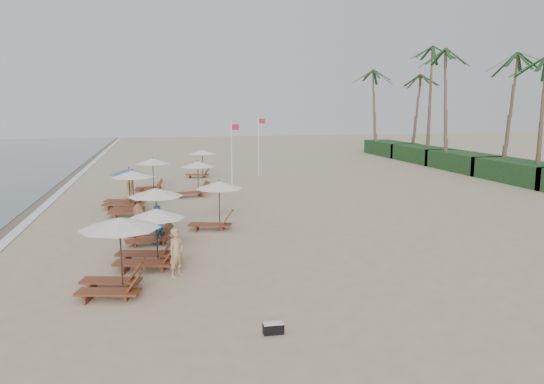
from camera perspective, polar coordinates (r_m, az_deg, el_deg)
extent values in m
plane|color=tan|center=(20.52, 1.33, -6.67)|extent=(160.00, 160.00, 0.00)
cube|color=#6B5E4C|center=(30.67, -26.98, -2.29)|extent=(3.20, 140.00, 0.01)
cube|color=white|center=(30.37, -24.60, -2.21)|extent=(0.50, 140.00, 0.02)
cube|color=#193D1C|center=(43.25, 25.76, 2.00)|extent=(3.20, 8.00, 1.60)
cube|color=#193D1C|center=(49.31, 20.39, 3.15)|extent=(3.20, 8.00, 1.60)
cube|color=#193D1C|center=(55.72, 16.22, 4.03)|extent=(3.20, 8.00, 1.60)
cube|color=#193D1C|center=(62.37, 12.91, 4.70)|extent=(3.20, 8.00, 1.60)
cylinder|color=brown|center=(41.67, 27.58, 6.74)|extent=(0.36, 0.36, 9.00)
cylinder|color=brown|center=(46.30, 24.33, 7.63)|extent=(0.36, 0.36, 9.80)
cylinder|color=brown|center=(49.60, 19.05, 8.48)|extent=(0.36, 0.36, 10.60)
cylinder|color=brown|center=(54.54, 17.01, 9.04)|extent=(0.36, 0.36, 11.40)
cylinder|color=brown|center=(59.55, 15.24, 7.96)|extent=(0.36, 0.36, 9.00)
cylinder|color=brown|center=(63.44, 11.60, 8.53)|extent=(0.36, 0.36, 9.80)
cylinder|color=black|center=(16.53, -16.31, -6.88)|extent=(0.05, 0.05, 2.31)
cone|color=silver|center=(16.28, -16.48, -3.31)|extent=(2.45, 2.45, 0.35)
cylinder|color=black|center=(19.11, -12.58, -4.98)|extent=(0.05, 0.05, 2.01)
cone|color=silver|center=(18.91, -12.67, -2.32)|extent=(2.08, 2.08, 0.35)
cylinder|color=black|center=(22.34, -12.62, -2.60)|extent=(0.05, 0.05, 2.24)
cone|color=silver|center=(22.15, -12.72, -0.02)|extent=(2.34, 2.34, 0.35)
cylinder|color=black|center=(28.25, -15.05, -0.15)|extent=(0.05, 0.05, 2.29)
cone|color=silver|center=(28.10, -15.14, 1.95)|extent=(2.28, 2.28, 0.35)
cylinder|color=black|center=(30.43, -15.46, 0.37)|extent=(0.05, 0.05, 2.16)
cone|color=#365BA0|center=(30.30, -15.54, 2.20)|extent=(2.05, 2.05, 0.35)
cylinder|color=black|center=(35.62, -12.97, 1.76)|extent=(0.05, 0.05, 2.17)
cone|color=silver|center=(35.51, -13.03, 3.34)|extent=(2.36, 2.36, 0.35)
cylinder|color=black|center=(24.49, -5.83, -1.48)|extent=(0.05, 0.05, 2.15)
cone|color=silver|center=(24.32, -5.87, 0.78)|extent=(2.24, 2.24, 0.35)
cylinder|color=black|center=(33.45, -8.16, 1.41)|extent=(0.05, 0.05, 2.15)
cone|color=silver|center=(33.33, -8.20, 3.07)|extent=(2.24, 2.24, 0.35)
cylinder|color=black|center=(42.30, -7.67, 3.09)|extent=(0.05, 0.05, 2.15)
cone|color=silver|center=(42.21, -7.70, 4.40)|extent=(2.24, 2.24, 0.35)
imported|color=tan|center=(17.75, -10.51, -6.61)|extent=(0.72, 0.69, 1.67)
imported|color=teal|center=(22.11, -12.62, -3.54)|extent=(0.98, 0.90, 1.63)
imported|color=#936A4B|center=(24.07, -14.31, -2.22)|extent=(1.22, 1.41, 1.90)
imported|color=tan|center=(32.97, -15.45, 0.63)|extent=(0.74, 0.93, 1.67)
cube|color=black|center=(13.52, 0.15, -14.85)|extent=(0.52, 0.27, 0.26)
cube|color=silver|center=(13.46, 0.15, -14.31)|extent=(0.50, 0.25, 0.04)
cylinder|color=silver|center=(36.72, -4.48, 4.15)|extent=(0.08, 0.08, 4.66)
cube|color=#B02130|center=(36.64, -4.08, 7.17)|extent=(0.55, 0.02, 0.40)
cylinder|color=silver|center=(42.22, -1.49, 5.04)|extent=(0.08, 0.08, 4.92)
cube|color=#B02130|center=(42.16, -1.12, 7.84)|extent=(0.55, 0.02, 0.40)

